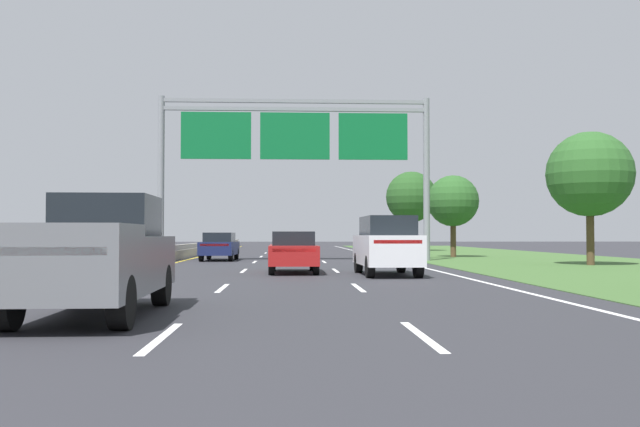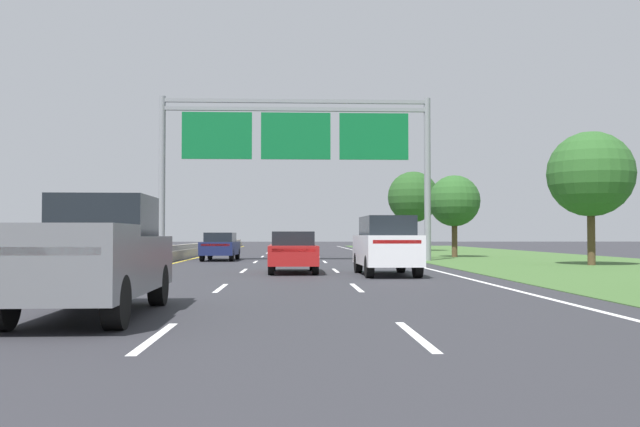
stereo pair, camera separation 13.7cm
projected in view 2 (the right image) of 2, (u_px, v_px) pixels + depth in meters
ground_plane at (290, 264)px, 34.26m from camera, size 220.00×220.00×0.00m
lane_striping at (290, 264)px, 33.80m from camera, size 11.96×106.00×0.01m
grass_verge_right at (566, 263)px, 34.84m from camera, size 14.00×110.00×0.02m
median_barrier_concrete at (156, 257)px, 34.00m from camera, size 0.60×110.00×0.85m
overhead_sign_gantry at (296, 144)px, 38.09m from camera, size 15.06×0.42×9.10m
pickup_truck_grey at (93, 256)px, 12.35m from camera, size 2.10×5.44×2.20m
car_navy_left_lane_sedan at (220, 246)px, 38.88m from camera, size 1.93×4.45×1.57m
car_white_right_lane_suv at (386, 245)px, 24.71m from camera, size 1.99×4.74×2.11m
car_red_centre_lane_sedan at (293, 251)px, 26.32m from camera, size 1.85×4.41×1.57m
car_blue_centre_lane_sedan at (290, 244)px, 44.66m from camera, size 1.82×4.40×1.57m
roadside_tree_mid at (590, 174)px, 32.60m from camera, size 4.04×4.04×6.35m
roadside_tree_far at (454, 201)px, 44.42m from camera, size 3.31×3.31×5.30m
roadside_tree_distant at (413, 197)px, 61.60m from camera, size 4.55×4.55×7.12m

